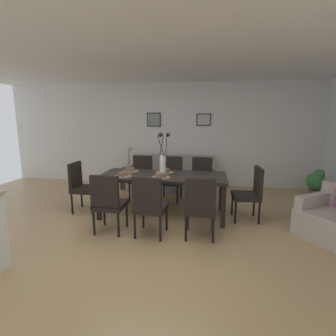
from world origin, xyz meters
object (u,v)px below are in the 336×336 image
Objects in this scene: bowl_far_left at (161,175)px; sofa at (172,178)px; table_lamp at (129,153)px; framed_picture_left at (154,120)px; bowl_near_right at (130,169)px; potted_plant at (316,183)px; dining_chair_head_west at (82,184)px; dining_chair_far_left at (149,203)px; dining_table at (163,179)px; dining_chair_far_right at (171,177)px; dining_chair_mid_left at (200,205)px; framed_picture_center at (204,120)px; dining_chair_near_left at (108,201)px; bowl_near_left at (123,174)px; dining_chair_head_east at (251,191)px; bowl_far_right at (165,170)px; dining_chair_mid_right at (202,178)px; centerpiece_vase at (163,159)px; dining_chair_near_right at (142,175)px; side_table at (129,178)px.

bowl_far_left is 0.08× the size of sofa.
table_lamp is 1.44× the size of framed_picture_left.
bowl_near_right is 2.22m from framed_picture_left.
bowl_near_right is 3.91m from potted_plant.
sofa is at bearing 92.85° from bowl_far_left.
table_lamp reaches higher than dining_chair_head_west.
dining_chair_far_left is 2.60× the size of framed_picture_left.
dining_table is 0.90m from dining_chair_far_right.
dining_chair_mid_left is 2.57× the size of framed_picture_center.
dining_chair_near_left is 1.89m from dining_chair_far_right.
dining_chair_head_east is at bearing 5.65° from bowl_near_left.
sofa is at bearing -146.67° from framed_picture_center.
dining_chair_near_left reaches higher than bowl_near_left.
dining_chair_head_east is at bearing -5.37° from bowl_near_right.
dining_chair_head_west reaches higher than dining_table.
dining_chair_mid_left is at bearing -88.98° from framed_picture_center.
potted_plant is (3.03, 0.51, -0.14)m from dining_chair_far_right.
bowl_far_right is (-1.51, 0.20, 0.27)m from dining_chair_head_east.
dining_chair_head_west is at bearing -157.70° from dining_chair_mid_right.
centerpiece_vase reaches higher than bowl_far_left.
dining_chair_far_left is 0.74m from bowl_far_left.
dining_chair_mid_right reaches higher than sofa.
table_lamp is at bearing 146.17° from dining_chair_far_right.
dining_chair_far_left is 1.90m from dining_chair_mid_right.
dining_chair_far_left is at bearing -71.67° from dining_chair_near_right.
framed_picture_center is at bearing 74.14° from dining_table.
bowl_near_left is 0.33× the size of side_table.
potted_plant is (2.36, 2.23, -0.14)m from dining_chair_mid_left.
dining_chair_mid_right is at bearing 52.90° from centerpiece_vase.
potted_plant is (3.05, 1.39, -0.30)m from dining_table.
bowl_far_left reaches higher than dining_table.
bowl_near_left is 0.08× the size of sofa.
dining_table is 0.92m from dining_chair_far_left.
dining_chair_near_right reaches higher than bowl_near_right.
table_lamp reaches higher than dining_chair_far_left.
dining_chair_far_left is at bearing -1.78° from dining_chair_near_left.
dining_table is at bearing 87.84° from dining_chair_far_left.
bowl_far_right is 3.29m from potted_plant.
table_lamp is (-0.48, 2.55, 0.38)m from dining_chair_near_left.
dining_chair_head_west is 2.60× the size of framed_picture_left.
dining_chair_near_right is 5.41× the size of bowl_near_right.
dining_chair_head_east reaches higher than bowl_near_left.
dining_chair_near_right is at bearing 178.75° from dining_chair_mid_right.
potted_plant is (3.68, 0.49, -0.14)m from dining_chair_near_right.
dining_chair_mid_right is at bearing -46.51° from framed_picture_left.
framed_picture_center is (1.27, 1.34, 1.17)m from dining_chair_near_right.
dining_table is 4.23× the size of side_table.
framed_picture_left reaches higher than bowl_near_left.
dining_chair_near_right and dining_chair_far_right have the same top height.
dining_chair_head_east is (3.04, 0.03, 0.00)m from dining_chair_head_west.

